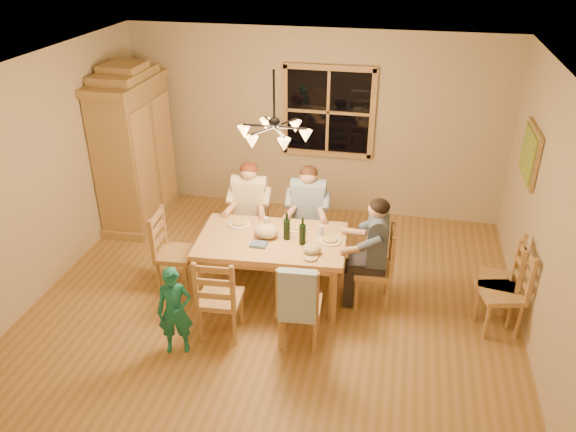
% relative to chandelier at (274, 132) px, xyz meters
% --- Properties ---
extents(floor, '(5.50, 5.50, 0.00)m').
position_rel_chandelier_xyz_m(floor, '(0.00, 0.00, -2.08)').
color(floor, olive).
rests_on(floor, ground).
extents(ceiling, '(5.50, 5.00, 0.02)m').
position_rel_chandelier_xyz_m(ceiling, '(0.00, 0.00, 0.62)').
color(ceiling, white).
rests_on(ceiling, wall_back).
extents(wall_back, '(5.50, 0.02, 2.70)m').
position_rel_chandelier_xyz_m(wall_back, '(0.00, 2.50, -0.73)').
color(wall_back, tan).
rests_on(wall_back, floor).
extents(wall_left, '(0.02, 5.00, 2.70)m').
position_rel_chandelier_xyz_m(wall_left, '(-2.75, 0.00, -0.73)').
color(wall_left, tan).
rests_on(wall_left, floor).
extents(wall_right, '(0.02, 5.00, 2.70)m').
position_rel_chandelier_xyz_m(wall_right, '(2.75, 0.00, -0.73)').
color(wall_right, tan).
rests_on(wall_right, floor).
extents(window, '(1.30, 0.06, 1.30)m').
position_rel_chandelier_xyz_m(window, '(0.20, 2.47, -0.53)').
color(window, black).
rests_on(window, wall_back).
extents(painting, '(0.06, 0.78, 0.64)m').
position_rel_chandelier_xyz_m(painting, '(2.71, 1.20, -0.48)').
color(painting, olive).
rests_on(painting, wall_right).
extents(chandelier, '(0.77, 0.68, 0.71)m').
position_rel_chandelier_xyz_m(chandelier, '(0.00, 0.00, 0.00)').
color(chandelier, black).
rests_on(chandelier, ceiling).
extents(armoire, '(0.66, 1.40, 2.30)m').
position_rel_chandelier_xyz_m(armoire, '(-2.42, 1.60, -1.02)').
color(armoire, olive).
rests_on(armoire, floor).
extents(dining_table, '(1.74, 1.13, 0.76)m').
position_rel_chandelier_xyz_m(dining_table, '(-0.07, 0.12, -1.42)').
color(dining_table, tan).
rests_on(dining_table, floor).
extents(chair_far_left, '(0.47, 0.45, 0.99)m').
position_rel_chandelier_xyz_m(chair_far_left, '(-0.54, 0.88, -1.77)').
color(chair_far_left, tan).
rests_on(chair_far_left, floor).
extents(chair_far_right, '(0.47, 0.45, 0.99)m').
position_rel_chandelier_xyz_m(chair_far_right, '(0.20, 0.93, -1.77)').
color(chair_far_right, tan).
rests_on(chair_far_right, floor).
extents(chair_near_left, '(0.47, 0.45, 0.99)m').
position_rel_chandelier_xyz_m(chair_near_left, '(-0.44, -0.70, -1.77)').
color(chair_near_left, tan).
rests_on(chair_near_left, floor).
extents(chair_near_right, '(0.47, 0.45, 0.99)m').
position_rel_chandelier_xyz_m(chair_near_right, '(0.40, -0.64, -1.77)').
color(chair_near_right, tan).
rests_on(chair_near_right, floor).
extents(chair_end_left, '(0.45, 0.47, 0.99)m').
position_rel_chandelier_xyz_m(chair_end_left, '(-1.23, 0.04, -1.77)').
color(chair_end_left, tan).
rests_on(chair_end_left, floor).
extents(chair_end_right, '(0.45, 0.47, 0.99)m').
position_rel_chandelier_xyz_m(chair_end_right, '(1.09, 0.20, -1.77)').
color(chair_end_right, tan).
rests_on(chair_end_right, floor).
extents(adult_woman, '(0.41, 0.44, 0.87)m').
position_rel_chandelier_xyz_m(adult_woman, '(-0.54, 0.88, -1.24)').
color(adult_woman, beige).
rests_on(adult_woman, floor).
extents(adult_plaid_man, '(0.41, 0.44, 0.87)m').
position_rel_chandelier_xyz_m(adult_plaid_man, '(0.20, 0.93, -1.24)').
color(adult_plaid_man, '#2D547E').
rests_on(adult_plaid_man, floor).
extents(adult_slate_man, '(0.44, 0.41, 0.87)m').
position_rel_chandelier_xyz_m(adult_slate_man, '(1.09, 0.20, -1.24)').
color(adult_slate_man, '#43526C').
rests_on(adult_slate_man, floor).
extents(towel, '(0.39, 0.13, 0.58)m').
position_rel_chandelier_xyz_m(towel, '(0.41, -0.83, -1.38)').
color(towel, '#9DB9D5').
rests_on(towel, chair_near_right).
extents(wine_bottle_a, '(0.08, 0.08, 0.33)m').
position_rel_chandelier_xyz_m(wine_bottle_a, '(0.09, 0.15, -1.15)').
color(wine_bottle_a, black).
rests_on(wine_bottle_a, dining_table).
extents(wine_bottle_b, '(0.08, 0.08, 0.33)m').
position_rel_chandelier_xyz_m(wine_bottle_b, '(0.29, 0.07, -1.15)').
color(wine_bottle_b, black).
rests_on(wine_bottle_b, dining_table).
extents(plate_woman, '(0.26, 0.26, 0.02)m').
position_rel_chandelier_xyz_m(plate_woman, '(-0.53, 0.36, -1.31)').
color(plate_woman, white).
rests_on(plate_woman, dining_table).
extents(plate_plaid, '(0.26, 0.26, 0.02)m').
position_rel_chandelier_xyz_m(plate_plaid, '(0.16, 0.41, -1.31)').
color(plate_plaid, white).
rests_on(plate_plaid, dining_table).
extents(plate_slate, '(0.26, 0.26, 0.02)m').
position_rel_chandelier_xyz_m(plate_slate, '(0.58, 0.19, -1.31)').
color(plate_slate, white).
rests_on(plate_slate, dining_table).
extents(wine_glass_a, '(0.06, 0.06, 0.14)m').
position_rel_chandelier_xyz_m(wine_glass_a, '(-0.19, 0.34, -1.25)').
color(wine_glass_a, silver).
rests_on(wine_glass_a, dining_table).
extents(wine_glass_b, '(0.06, 0.06, 0.14)m').
position_rel_chandelier_xyz_m(wine_glass_b, '(0.47, 0.28, -1.25)').
color(wine_glass_b, silver).
rests_on(wine_glass_b, dining_table).
extents(cap, '(0.20, 0.20, 0.11)m').
position_rel_chandelier_xyz_m(cap, '(0.42, -0.10, -1.26)').
color(cap, tan).
rests_on(cap, dining_table).
extents(napkin, '(0.19, 0.15, 0.03)m').
position_rel_chandelier_xyz_m(napkin, '(-0.18, -0.07, -1.30)').
color(napkin, '#516696').
rests_on(napkin, dining_table).
extents(cloth_bundle, '(0.28, 0.22, 0.15)m').
position_rel_chandelier_xyz_m(cloth_bundle, '(-0.14, 0.13, -1.24)').
color(cloth_bundle, '#B9B086').
rests_on(cloth_bundle, dining_table).
extents(child, '(0.41, 0.33, 0.98)m').
position_rel_chandelier_xyz_m(child, '(-0.80, -1.05, -1.59)').
color(child, '#197165').
rests_on(child, floor).
extents(chair_spare_front, '(0.51, 0.53, 0.99)m').
position_rel_chandelier_xyz_m(chair_spare_front, '(2.45, 0.02, -1.77)').
color(chair_spare_front, tan).
rests_on(chair_spare_front, floor).
extents(chair_spare_back, '(0.48, 0.50, 0.99)m').
position_rel_chandelier_xyz_m(chair_spare_back, '(2.45, 0.23, -1.77)').
color(chair_spare_back, tan).
rests_on(chair_spare_back, floor).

